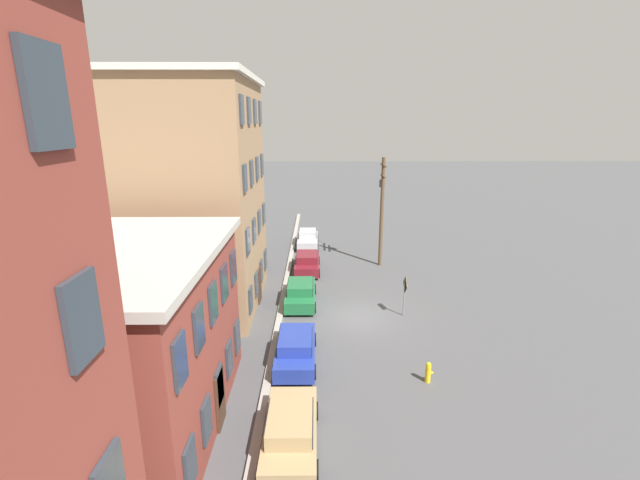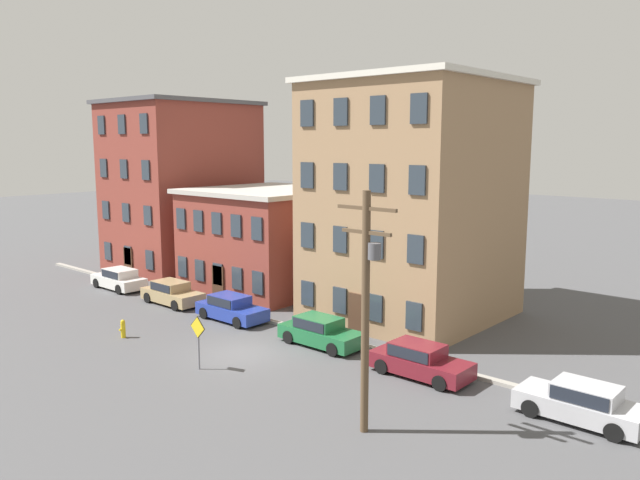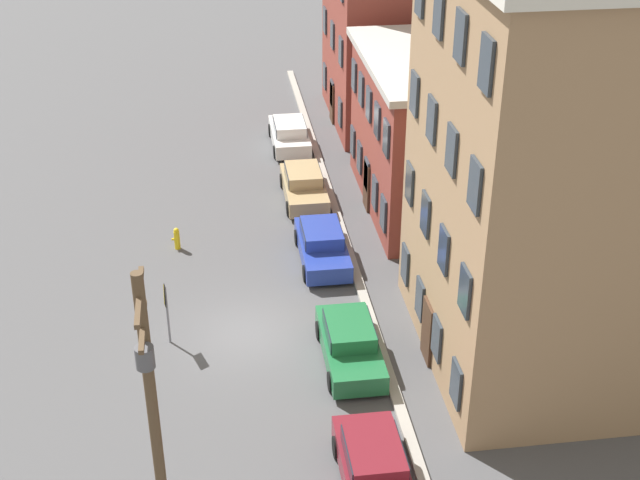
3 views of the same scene
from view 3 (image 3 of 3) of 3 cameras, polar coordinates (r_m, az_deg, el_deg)
The scene contains 12 objects.
ground_plane at distance 32.02m, azimuth -4.67°, elevation -5.96°, with size 200.00×200.00×0.00m, color #4C4C4F.
kerb_strip at distance 32.42m, azimuth 3.32°, elevation -5.23°, with size 56.00×0.36×0.16m, color #9E998E.
apartment_midblock at distance 39.99m, azimuth 9.89°, elevation 6.90°, with size 9.85×9.98×6.89m.
apartment_far at distance 29.13m, azimuth 17.27°, elevation 4.30°, with size 9.86×10.53×13.49m.
car_white at distance 46.29m, azimuth -1.96°, elevation 6.87°, with size 4.40×1.92×1.43m.
car_tan at distance 40.74m, azimuth -1.04°, elevation 3.60°, with size 4.40×1.92×1.43m.
car_blue at distance 35.87m, azimuth 0.14°, elevation -0.22°, with size 4.40×1.92×1.43m.
car_green at distance 30.24m, azimuth 1.93°, elevation -6.50°, with size 4.40×1.92×1.43m.
car_maroon at distance 25.70m, azimuth 3.51°, elevation -14.29°, with size 4.40×1.92×1.43m.
caution_sign at distance 31.00m, azimuth -9.83°, elevation -4.03°, with size 1.01×0.08×2.44m.
utility_pole at distance 21.71m, azimuth -10.69°, elevation -10.46°, with size 2.40×0.44×8.43m.
fire_hydrant at distance 37.25m, azimuth -9.15°, elevation 0.11°, with size 0.24×0.34×0.96m.
Camera 3 is at (26.13, -0.94, 18.48)m, focal length 50.00 mm.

